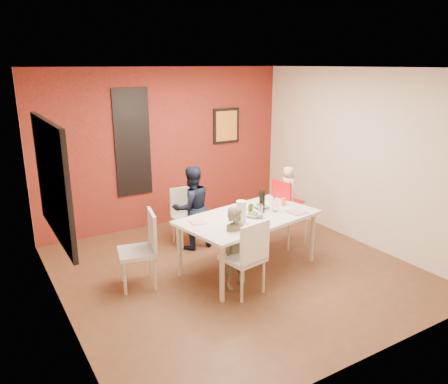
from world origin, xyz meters
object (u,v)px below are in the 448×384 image
chair_far (185,213)px  child_far (192,208)px  chair_left (144,245)px  toddler (288,187)px  child_near (236,248)px  wine_bottle (262,201)px  dining_table (249,221)px  high_chair (286,206)px  paper_towel_roll (241,212)px  chair_near (248,254)px

chair_far → child_far: 0.28m
chair_left → toddler: size_ratio=1.55×
child_near → toddler: 1.67m
chair_left → wine_bottle: (1.64, -0.26, 0.38)m
chair_far → wine_bottle: bearing=-63.4°
dining_table → wine_bottle: (0.25, 0.04, 0.22)m
dining_table → high_chair: bearing=22.8°
chair_left → wine_bottle: bearing=93.4°
toddler → wine_bottle: bearing=115.9°
paper_towel_roll → toddler: bearing=24.8°
dining_table → paper_towel_roll: 0.34m
dining_table → chair_near: bearing=-124.7°
dining_table → chair_far: (-0.32, 1.29, -0.21)m
chair_left → chair_near: bearing=60.5°
toddler → paper_towel_roll: size_ratio=2.21×
chair_far → high_chair: 1.58m
toddler → high_chair: bearing=107.0°
toddler → wine_bottle: toddler is taller
child_far → wine_bottle: child_far is taller
chair_near → child_near: child_near is taller
chair_left → paper_towel_roll: bearing=81.4°
high_chair → paper_towel_roll: bearing=104.5°
chair_near → child_near: 0.25m
wine_bottle → paper_towel_roll: 0.50m
chair_left → paper_towel_roll: (1.17, -0.45, 0.37)m
dining_table → high_chair: size_ratio=1.92×
chair_near → chair_left: (-0.99, 0.89, 0.01)m
chair_left → high_chair: high_chair is taller
chair_near → high_chair: size_ratio=0.92×
toddler → chair_near: bearing=124.9°
high_chair → toddler: 0.31m
chair_left → child_near: 1.17m
chair_near → chair_far: 1.88m
high_chair → paper_towel_roll: (-1.20, -0.56, 0.29)m
dining_table → chair_left: bearing=167.8°
chair_near → chair_far: (0.08, 1.88, -0.05)m
dining_table → child_far: (-0.33, 1.05, -0.06)m
chair_left → high_chair: 2.38m
chair_near → child_near: size_ratio=0.91×
wine_bottle → child_near: bearing=-150.2°
dining_table → paper_towel_roll: size_ratio=7.04×
high_chair → wine_bottle: wine_bottle is taller
high_chair → toddler: toddler is taller
high_chair → toddler: (0.03, 0.01, 0.30)m
toddler → paper_towel_roll: 1.36m
chair_left → wine_bottle: wine_bottle is taller
child_near → chair_near: bearing=-95.2°
paper_towel_roll → chair_near: bearing=-112.9°
child_far → paper_towel_roll: (0.10, -1.20, 0.27)m
dining_table → toddler: 1.12m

